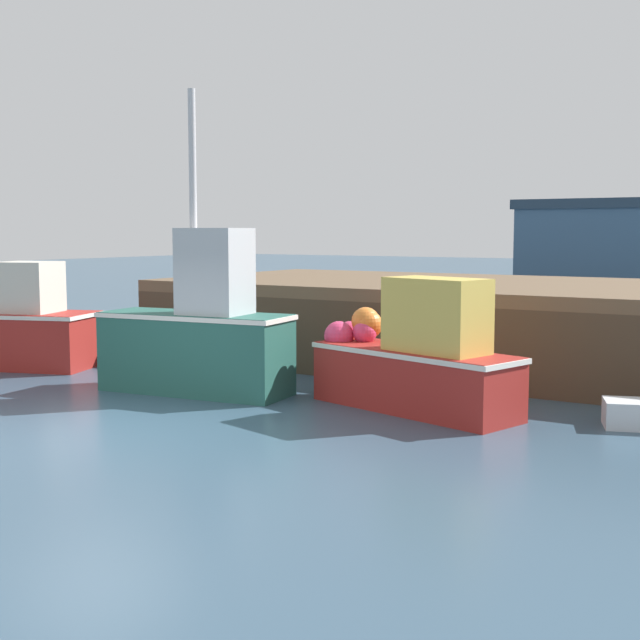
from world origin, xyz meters
name	(u,v)px	position (x,y,z in m)	size (l,w,h in m)	color
ground	(96,435)	(0.00, 0.00, -0.05)	(120.00, 160.00, 0.10)	#334C60
pier	(450,298)	(1.88, 8.39, 1.45)	(12.93, 6.56, 1.78)	brown
fishing_boat_near_left	(15,329)	(-5.86, 3.34, 0.80)	(3.83, 2.53, 2.24)	maroon
fishing_boat_near_right	(199,334)	(-0.64, 3.10, 1.06)	(3.62, 1.60, 5.32)	#23564C
fishing_boat_mid	(414,359)	(3.24, 3.75, 0.84)	(3.80, 2.11, 2.15)	maroon
warehouse	(629,243)	(-0.44, 37.05, 2.27)	(11.08, 4.69, 4.51)	#385675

